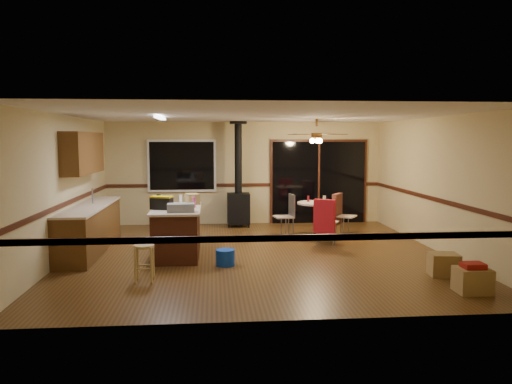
{
  "coord_description": "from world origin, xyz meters",
  "views": [
    {
      "loc": [
        -0.83,
        -9.22,
        2.15
      ],
      "look_at": [
        0.0,
        0.3,
        1.15
      ],
      "focal_mm": 35.0,
      "sensor_mm": 36.0,
      "label": 1
    }
  ],
  "objects": [
    {
      "name": "box_small_red",
      "position": [
        2.82,
        -2.63,
        0.39
      ],
      "size": [
        0.3,
        0.26,
        0.08
      ],
      "primitive_type": "cube",
      "rotation": [
        0.0,
        0.0,
        -0.03
      ],
      "color": "maroon",
      "rests_on": "box_corner_a"
    },
    {
      "name": "glass_cream",
      "position": [
        1.61,
        1.48,
        0.85
      ],
      "size": [
        0.07,
        0.07,
        0.15
      ],
      "primitive_type": "cylinder",
      "rotation": [
        0.0,
        0.0,
        -0.06
      ],
      "color": "beige",
      "rests_on": "dining_table"
    },
    {
      "name": "box_corner_b",
      "position": [
        2.82,
        -1.75,
        0.18
      ],
      "size": [
        0.49,
        0.43,
        0.36
      ],
      "primitive_type": "cube",
      "rotation": [
        0.0,
        0.0,
        -0.14
      ],
      "color": "olive",
      "rests_on": "floor"
    },
    {
      "name": "lower_cabinets",
      "position": [
        -3.2,
        0.5,
        0.43
      ],
      "size": [
        0.6,
        3.0,
        0.86
      ],
      "primitive_type": "cube",
      "color": "#583516",
      "rests_on": "ground"
    },
    {
      "name": "bottle_white",
      "position": [
        -1.47,
        0.72,
        0.98
      ],
      "size": [
        0.07,
        0.07,
        0.16
      ],
      "primitive_type": "cylinder",
      "rotation": [
        0.0,
        0.0,
        -0.25
      ],
      "color": "white",
      "rests_on": "kitchen_island"
    },
    {
      "name": "fluorescent_strip",
      "position": [
        -1.8,
        0.3,
        2.56
      ],
      "size": [
        0.1,
        1.2,
        0.04
      ],
      "primitive_type": "cube",
      "color": "white",
      "rests_on": "ceiling"
    },
    {
      "name": "toolbox_yellow_lid",
      "position": [
        -1.75,
        -0.16,
        1.13
      ],
      "size": [
        0.42,
        0.31,
        0.03
      ],
      "primitive_type": "cube",
      "rotation": [
        0.0,
        0.0,
        -0.32
      ],
      "color": "gold",
      "rests_on": "toolbox_black"
    },
    {
      "name": "chair_rail",
      "position": [
        0.0,
        0.0,
        1.0
      ],
      "size": [
        7.0,
        7.0,
        0.08
      ],
      "primitive_type": null,
      "color": "#3C190F",
      "rests_on": "ground"
    },
    {
      "name": "toolbox_black",
      "position": [
        -1.75,
        -0.16,
        1.01
      ],
      "size": [
        0.43,
        0.31,
        0.21
      ],
      "primitive_type": "cube",
      "rotation": [
        0.0,
        0.0,
        -0.32
      ],
      "color": "black",
      "rests_on": "kitchen_island"
    },
    {
      "name": "sliding_door",
      "position": [
        1.9,
        3.45,
        1.05
      ],
      "size": [
        2.52,
        0.1,
        2.1
      ],
      "primitive_type": "cube",
      "color": "black",
      "rests_on": "ground"
    },
    {
      "name": "ceiling_fan",
      "position": [
        1.43,
        1.53,
        2.21
      ],
      "size": [
        0.24,
        0.24,
        0.55
      ],
      "color": "brown",
      "rests_on": "ceiling"
    },
    {
      "name": "glass_red",
      "position": [
        1.28,
        1.63,
        0.85
      ],
      "size": [
        0.06,
        0.06,
        0.14
      ],
      "primitive_type": "cylinder",
      "rotation": [
        0.0,
        0.0,
        -0.04
      ],
      "color": "#590C14",
      "rests_on": "dining_table"
    },
    {
      "name": "bar_stool",
      "position": [
        -1.88,
        -1.64,
        0.28
      ],
      "size": [
        0.35,
        0.35,
        0.56
      ],
      "primitive_type": "cylinder",
      "rotation": [
        0.0,
        0.0,
        -0.15
      ],
      "color": "tan",
      "rests_on": "floor"
    },
    {
      "name": "wall_back",
      "position": [
        0.0,
        3.5,
        1.3
      ],
      "size": [
        7.0,
        0.0,
        7.0
      ],
      "primitive_type": "plane",
      "rotation": [
        1.57,
        0.0,
        0.0
      ],
      "color": "tan",
      "rests_on": "ground"
    },
    {
      "name": "chair_right",
      "position": [
        1.98,
        1.68,
        0.6
      ],
      "size": [
        0.62,
        0.6,
        0.7
      ],
      "color": "tan",
      "rests_on": "ground"
    },
    {
      "name": "box_on_island",
      "position": [
        -1.23,
        0.5,
        1.0
      ],
      "size": [
        0.31,
        0.36,
        0.21
      ],
      "primitive_type": "cube",
      "rotation": [
        0.0,
        0.0,
        0.29
      ],
      "color": "olive",
      "rests_on": "kitchen_island"
    },
    {
      "name": "chair_near",
      "position": [
        1.44,
        0.67,
        0.6
      ],
      "size": [
        0.59,
        0.61,
        0.7
      ],
      "color": "tan",
      "rests_on": "ground"
    },
    {
      "name": "wall_right",
      "position": [
        3.5,
        0.0,
        1.3
      ],
      "size": [
        0.0,
        7.0,
        7.0
      ],
      "primitive_type": "plane",
      "rotation": [
        1.57,
        0.0,
        -1.57
      ],
      "color": "tan",
      "rests_on": "ground"
    },
    {
      "name": "bottle_pink",
      "position": [
        -1.18,
        0.02,
        1.0
      ],
      "size": [
        0.07,
        0.07,
        0.2
      ],
      "primitive_type": "cylinder",
      "rotation": [
        0.0,
        0.0,
        -0.22
      ],
      "color": "#D84C8C",
      "rests_on": "kitchen_island"
    },
    {
      "name": "dining_table",
      "position": [
        1.43,
        1.53,
        0.53
      ],
      "size": [
        0.81,
        0.81,
        0.78
      ],
      "color": "black",
      "rests_on": "ground"
    },
    {
      "name": "wall_left",
      "position": [
        -3.5,
        0.0,
        1.3
      ],
      "size": [
        0.0,
        7.0,
        7.0
      ],
      "primitive_type": "plane",
      "rotation": [
        1.57,
        0.0,
        1.57
      ],
      "color": "tan",
      "rests_on": "ground"
    },
    {
      "name": "toolbox_grey",
      "position": [
        -1.39,
        -0.52,
        0.97
      ],
      "size": [
        0.48,
        0.27,
        0.15
      ],
      "primitive_type": "cube",
      "rotation": [
        0.0,
        0.0,
        0.03
      ],
      "color": "slate",
      "rests_on": "kitchen_island"
    },
    {
      "name": "wood_stove",
      "position": [
        -0.2,
        3.05,
        0.73
      ],
      "size": [
        0.55,
        0.5,
        2.52
      ],
      "color": "black",
      "rests_on": "ground"
    },
    {
      "name": "box_corner_a",
      "position": [
        2.82,
        -2.63,
        0.17
      ],
      "size": [
        0.47,
        0.4,
        0.35
      ],
      "primitive_type": "cube",
      "rotation": [
        0.0,
        0.0,
        -0.03
      ],
      "color": "olive",
      "rests_on": "floor"
    },
    {
      "name": "window",
      "position": [
        -1.6,
        3.45,
        1.5
      ],
      "size": [
        1.72,
        0.1,
        1.32
      ],
      "primitive_type": "cube",
      "color": "black",
      "rests_on": "ground"
    },
    {
      "name": "wall_front",
      "position": [
        0.0,
        -3.5,
        1.3
      ],
      "size": [
        7.0,
        0.0,
        7.0
      ],
      "primitive_type": "plane",
      "rotation": [
        -1.57,
        0.0,
        0.0
      ],
      "color": "tan",
      "rests_on": "ground"
    },
    {
      "name": "countertop",
      "position": [
        -3.2,
        0.5,
        0.88
      ],
      "size": [
        0.64,
        3.04,
        0.04
      ],
      "primitive_type": "cube",
      "color": "beige",
      "rests_on": "lower_cabinets"
    },
    {
      "name": "kitchen_island",
      "position": [
        -1.5,
        0.0,
        0.45
      ],
      "size": [
        0.88,
        1.68,
        0.9
      ],
      "color": "#3D190F",
      "rests_on": "ground"
    },
    {
      "name": "chair_left",
      "position": [
        0.84,
        1.65,
        0.59
      ],
      "size": [
        0.46,
        0.46,
        0.51
      ],
      "color": "tan",
      "rests_on": "ground"
    },
    {
      "name": "box_under_window",
      "position": [
        -1.81,
        3.1,
        0.2
      ],
      "size": [
        0.62,
        0.57,
        0.4
      ],
      "primitive_type": "cube",
      "rotation": [
        0.0,
        0.0,
        0.42
      ],
      "color": "olive",
      "rests_on": "floor"
    },
    {
      "name": "ceiling",
      "position": [
        0.0,
        0.0,
        2.6
      ],
      "size": [
        7.0,
        7.0,
        0.0
      ],
      "primitive_type": "plane",
      "rotation": [
        3.14,
        0.0,
        0.0
      ],
      "color": "silver",
      "rests_on": "ground"
    },
    {
      "name": "blue_bucket",
      "position": [
        -0.63,
        -0.79,
        0.14
      ],
      "size": [
        0.42,
        0.42,
        0.27
      ],
      "primitive_type": "cylinder",
      "rotation": [
        0.0,
        0.0,
        0.36
      ],
      "color": "#0D3DBA",
      "rests_on": "floor"
    },
    {
      "name": "floor",
      "position": [
        0.0,
        0.0,
        0.0
      ],
      "size": [
        7.0,
        7.0,
        0.0
      ],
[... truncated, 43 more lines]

